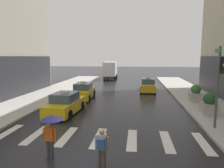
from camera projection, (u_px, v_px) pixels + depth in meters
The scene contains 11 objects.
ground_plane at pixel (85, 168), 7.96m from camera, with size 160.00×160.00×0.00m, color black.
crosswalk_markings at pixel (99, 138), 10.91m from camera, with size 11.30×2.80×0.01m.
traffic_light_pole at pixel (220, 76), 11.61m from camera, with size 0.44×0.84×4.80m.
taxi_lead at pixel (66, 104), 15.52m from camera, with size 2.12×4.63×1.80m.
taxi_second at pixel (84, 91), 21.09m from camera, with size 2.07×4.60×1.80m.
taxi_third at pixel (148, 85), 25.48m from camera, with size 2.09×4.61×1.80m.
box_truck at pixel (111, 70), 38.40m from camera, with size 2.51×7.61×3.35m.
pedestrian_with_umbrella at pixel (51, 125), 8.49m from camera, with size 0.96×0.96×1.94m.
pedestrian_with_backpack at pixel (102, 146), 7.72m from camera, with size 0.55×0.43×1.65m.
planter_near_corner at pixel (209, 104), 14.77m from camera, with size 1.10×1.10×1.60m.
planter_mid_block at pixel (196, 94), 19.01m from camera, with size 1.10×1.10×1.60m.
Camera 1 is at (1.99, -7.24, 4.38)m, focal length 32.28 mm.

